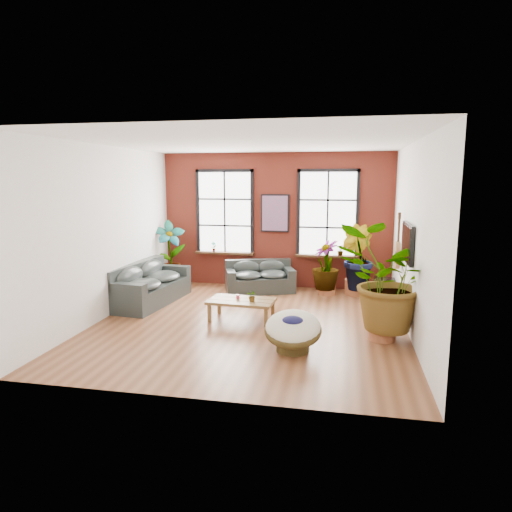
{
  "coord_description": "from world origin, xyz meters",
  "views": [
    {
      "loc": [
        1.77,
        -8.53,
        2.82
      ],
      "look_at": [
        0.0,
        0.6,
        1.25
      ],
      "focal_mm": 32.0,
      "sensor_mm": 36.0,
      "label": 1
    }
  ],
  "objects_px": {
    "sofa_back": "(260,278)",
    "papasan_chair": "(293,330)",
    "coffee_table": "(242,302)",
    "sofa_left": "(148,285)"
  },
  "relations": [
    {
      "from": "sofa_left",
      "to": "coffee_table",
      "type": "bearing_deg",
      "value": -103.91
    },
    {
      "from": "sofa_left",
      "to": "coffee_table",
      "type": "height_order",
      "value": "sofa_left"
    },
    {
      "from": "sofa_left",
      "to": "papasan_chair",
      "type": "relative_size",
      "value": 2.46
    },
    {
      "from": "coffee_table",
      "to": "papasan_chair",
      "type": "xyz_separation_m",
      "value": [
        1.21,
        -1.5,
        -0.01
      ]
    },
    {
      "from": "sofa_back",
      "to": "papasan_chair",
      "type": "relative_size",
      "value": 1.92
    },
    {
      "from": "sofa_back",
      "to": "papasan_chair",
      "type": "xyz_separation_m",
      "value": [
        1.29,
        -3.93,
        0.01
      ]
    },
    {
      "from": "sofa_left",
      "to": "papasan_chair",
      "type": "distance_m",
      "value": 4.34
    },
    {
      "from": "coffee_table",
      "to": "papasan_chair",
      "type": "bearing_deg",
      "value": -47.4
    },
    {
      "from": "sofa_back",
      "to": "sofa_left",
      "type": "distance_m",
      "value": 2.81
    },
    {
      "from": "sofa_back",
      "to": "papasan_chair",
      "type": "height_order",
      "value": "sofa_back"
    }
  ]
}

